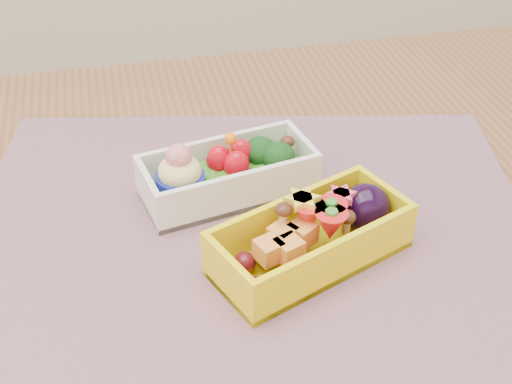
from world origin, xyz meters
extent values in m
cube|color=brown|center=(0.00, 0.00, 0.73)|extent=(1.20, 0.80, 0.04)
cylinder|color=brown|center=(0.54, 0.34, 0.35)|extent=(0.06, 0.06, 0.71)
cube|color=#90636C|center=(-0.01, 0.00, 0.75)|extent=(0.63, 0.53, 0.00)
cube|color=white|center=(-0.02, 0.06, 0.78)|extent=(0.19, 0.11, 0.05)
ellipsoid|color=#64B525|center=(-0.02, 0.06, 0.77)|extent=(0.17, 0.10, 0.02)
cylinder|color=#15239F|center=(-0.07, 0.05, 0.78)|extent=(0.05, 0.05, 0.03)
sphere|color=red|center=(-0.07, 0.05, 0.81)|extent=(0.03, 0.03, 0.03)
ellipsoid|color=red|center=(-0.03, 0.07, 0.79)|extent=(0.03, 0.02, 0.03)
ellipsoid|color=red|center=(-0.01, 0.06, 0.79)|extent=(0.03, 0.02, 0.03)
ellipsoid|color=red|center=(-0.01, 0.08, 0.79)|extent=(0.03, 0.02, 0.03)
sphere|color=orange|center=(-0.02, 0.07, 0.82)|extent=(0.01, 0.01, 0.01)
ellipsoid|color=black|center=(0.01, 0.08, 0.79)|extent=(0.04, 0.04, 0.03)
ellipsoid|color=black|center=(0.03, 0.06, 0.79)|extent=(0.04, 0.04, 0.03)
ellipsoid|color=#3F2111|center=(0.05, 0.08, 0.79)|extent=(0.02, 0.02, 0.01)
cube|color=yellow|center=(0.03, -0.06, 0.78)|extent=(0.20, 0.14, 0.05)
ellipsoid|color=#4F0E15|center=(0.00, -0.07, 0.77)|extent=(0.11, 0.08, 0.02)
cube|color=orange|center=(0.00, -0.06, 0.79)|extent=(0.06, 0.05, 0.02)
cone|color=red|center=(0.03, -0.04, 0.79)|extent=(0.04, 0.04, 0.03)
cone|color=red|center=(0.05, -0.05, 0.79)|extent=(0.04, 0.04, 0.03)
cone|color=red|center=(0.05, -0.06, 0.79)|extent=(0.04, 0.04, 0.03)
cylinder|color=yellow|center=(0.03, -0.04, 0.81)|extent=(0.03, 0.03, 0.01)
cylinder|color=#E53F5B|center=(0.06, -0.03, 0.80)|extent=(0.03, 0.03, 0.01)
ellipsoid|color=#3F2111|center=(0.01, -0.04, 0.79)|extent=(0.02, 0.02, 0.01)
ellipsoid|color=#3F2111|center=(0.06, -0.06, 0.79)|extent=(0.02, 0.02, 0.01)
ellipsoid|color=black|center=(0.09, -0.03, 0.78)|extent=(0.05, 0.05, 0.05)
camera|label=1|loc=(-0.13, -0.51, 1.19)|focal=48.79mm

